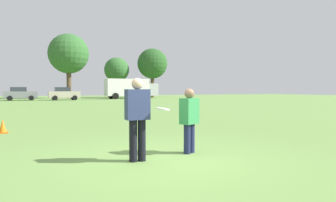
% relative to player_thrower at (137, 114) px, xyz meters
% --- Properties ---
extents(ground_plane, '(140.17, 140.17, 0.00)m').
position_rel_player_thrower_xyz_m(ground_plane, '(0.51, -0.06, -0.98)').
color(ground_plane, '#6B9347').
extents(player_thrower, '(0.48, 0.28, 1.73)m').
position_rel_player_thrower_xyz_m(player_thrower, '(0.00, 0.00, 0.00)').
color(player_thrower, black).
rests_on(player_thrower, ground).
extents(player_defender, '(0.53, 0.45, 1.51)m').
position_rel_player_thrower_xyz_m(player_defender, '(1.36, 0.27, -0.13)').
color(player_defender, '#1E234C').
rests_on(player_defender, ground).
extents(frisbee, '(0.27, 0.27, 0.07)m').
position_rel_player_thrower_xyz_m(frisbee, '(0.48, -0.24, 0.12)').
color(frisbee, white).
extents(traffic_cone, '(0.32, 0.32, 0.48)m').
position_rel_player_thrower_xyz_m(traffic_cone, '(-2.94, 5.69, -0.75)').
color(traffic_cone, '#D8590C').
rests_on(traffic_cone, ground).
extents(parked_car_near_right, '(4.25, 2.30, 1.82)m').
position_rel_player_thrower_xyz_m(parked_car_near_right, '(-3.70, 39.75, -0.05)').
color(parked_car_near_right, slate).
rests_on(parked_car_near_right, ground).
extents(parked_car_far_right, '(4.25, 2.30, 1.82)m').
position_rel_player_thrower_xyz_m(parked_car_far_right, '(1.86, 38.52, -0.05)').
color(parked_car_far_right, '#B7AD99').
rests_on(parked_car_far_right, ground).
extents(box_truck, '(8.56, 3.16, 3.18)m').
position_rel_player_thrower_xyz_m(box_truck, '(12.30, 40.83, 0.78)').
color(box_truck, white).
rests_on(box_truck, ground).
extents(tree_east_birch, '(6.71, 6.71, 10.90)m').
position_rel_player_thrower_xyz_m(tree_east_birch, '(3.47, 47.35, 6.52)').
color(tree_east_birch, brown).
rests_on(tree_east_birch, ground).
extents(tree_east_oak, '(4.59, 4.59, 7.46)m').
position_rel_player_thrower_xyz_m(tree_east_oak, '(12.12, 48.88, 4.15)').
color(tree_east_oak, brown).
rests_on(tree_east_oak, ground).
extents(tree_far_east_pine, '(5.69, 5.69, 9.25)m').
position_rel_player_thrower_xyz_m(tree_far_east_pine, '(18.60, 47.21, 5.39)').
color(tree_far_east_pine, brown).
rests_on(tree_far_east_pine, ground).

